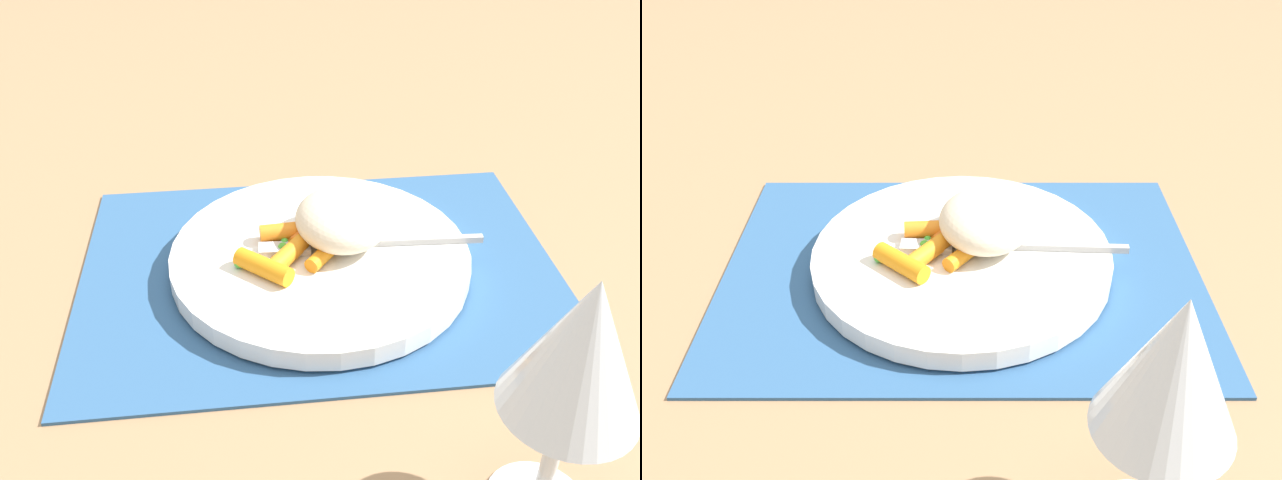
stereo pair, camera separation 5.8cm
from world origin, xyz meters
The scene contains 8 objects.
ground_plane centered at (0.00, 0.00, 0.00)m, with size 2.40×2.40×0.00m, color #997551.
placemat centered at (0.00, 0.00, 0.00)m, with size 0.42×0.31×0.01m, color #2D5684.
plate centered at (0.00, 0.00, 0.01)m, with size 0.26×0.26×0.02m, color white.
rice_mound centered at (-0.02, -0.01, 0.04)m, with size 0.08×0.09×0.04m, color beige.
carrot_portion centered at (0.03, 0.01, 0.03)m, with size 0.09×0.10×0.02m.
pea_scatter centered at (0.02, -0.01, 0.03)m, with size 0.10×0.07×0.01m.
fork centered at (-0.02, 0.00, 0.03)m, with size 0.20×0.02×0.01m.
wine_glass centered at (-0.10, 0.25, 0.13)m, with size 0.08×0.08×0.17m.
Camera 2 is at (0.00, 0.50, 0.37)m, focal length 39.36 mm.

